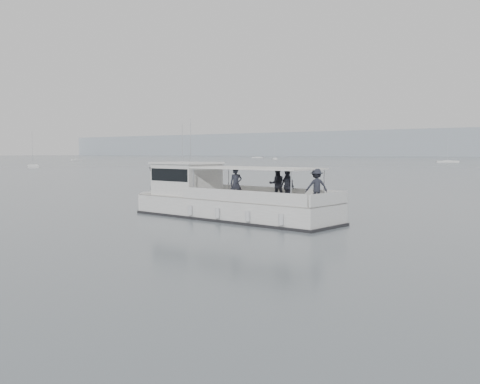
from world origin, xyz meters
The scene contains 2 objects.
ground centered at (0.00, 0.00, 0.00)m, with size 1400.00×1400.00×0.00m, color slate.
tour_boat centered at (-0.74, -0.86, 1.03)m, with size 15.12×4.83×6.29m.
Camera 1 is at (19.34, -25.86, 3.88)m, focal length 40.00 mm.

